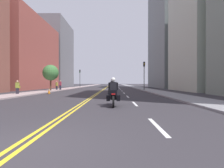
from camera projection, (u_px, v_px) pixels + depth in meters
The scene contains 24 objects.
ground_plane at pixel (107, 87), 51.68m from camera, with size 264.00×264.00×0.00m, color #2F2C31.
sidewalk_left at pixel (78, 87), 51.75m from camera, with size 2.86×144.00×0.12m, color gray.
sidewalk_right at pixel (135, 87), 51.60m from camera, with size 2.86×144.00×0.12m, color gray.
centreline_yellow_inner at pixel (106, 87), 51.68m from camera, with size 0.12×132.00×0.01m, color yellow.
centreline_yellow_outer at pixel (107, 87), 51.68m from camera, with size 0.12×132.00×0.01m, color yellow.
lane_dashes_white at pixel (121, 90), 32.65m from camera, with size 0.14×56.40×0.01m.
building_left_1 at pixel (25, 54), 39.06m from camera, with size 8.53×20.78×14.95m.
building_right_1 at pixel (207, 28), 29.98m from camera, with size 9.12×12.60×21.00m.
building_left_2 at pixel (56, 55), 59.42m from camera, with size 7.98×17.03×20.93m.
building_right_2 at pixel (167, 36), 48.15m from camera, with size 6.45×18.80×27.49m.
motorcycle_0 at pixel (113, 94), 10.50m from camera, with size 0.76×2.25×1.68m.
motorcycle_1 at pixel (113, 91), 15.97m from camera, with size 0.78×2.17×1.61m.
motorcycle_2 at pixel (112, 89), 20.82m from camera, with size 0.77×2.24×1.66m.
motorcycle_3 at pixel (114, 87), 26.93m from camera, with size 0.78×2.15×1.60m.
motorcycle_4 at pixel (113, 87), 32.25m from camera, with size 0.76×2.29×1.65m.
motorcycle_5 at pixel (113, 86), 37.73m from camera, with size 0.78×2.17×1.66m.
motorcycle_6 at pixel (113, 86), 42.94m from camera, with size 0.78×2.25×1.61m.
traffic_cone_0 at pixel (49, 91), 21.81m from camera, with size 0.38×0.38×0.77m.
traffic_light_near at pixel (144, 71), 30.57m from camera, with size 0.28×0.38×4.89m.
traffic_light_far at pixel (80, 75), 49.37m from camera, with size 0.28×0.38×4.88m.
pedestrian_0 at pixel (57, 86), 31.78m from camera, with size 0.33×0.41×1.62m.
pedestrian_1 at pixel (17, 87), 20.05m from camera, with size 0.49×0.26×1.61m.
pedestrian_2 at pixel (60, 85), 31.87m from camera, with size 0.36×0.22×1.78m.
street_tree_0 at pixel (51, 73), 28.73m from camera, with size 2.50×2.50×4.20m.
Camera 1 is at (2.03, -3.65, 1.37)m, focal length 29.01 mm.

